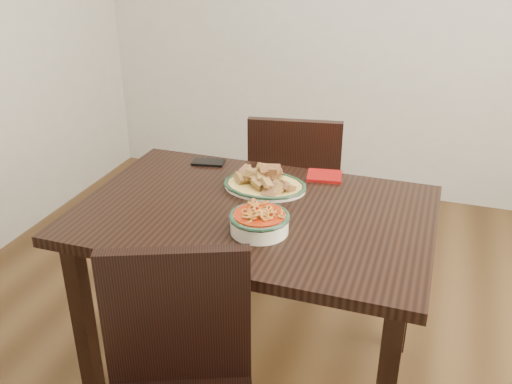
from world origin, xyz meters
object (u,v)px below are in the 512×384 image
(chair_far, at_px, (295,190))
(noodle_bowl, at_px, (259,220))
(fish_plate, at_px, (265,178))
(smartphone, at_px, (208,162))
(dining_table, at_px, (254,232))

(chair_far, bearing_deg, noodle_bowl, 87.08)
(fish_plate, xyz_separation_m, smartphone, (-0.30, 0.16, -0.04))
(fish_plate, xyz_separation_m, noodle_bowl, (0.09, -0.32, -0.00))
(chair_far, height_order, fish_plate, chair_far)
(chair_far, distance_m, noodle_bowl, 0.91)
(dining_table, distance_m, chair_far, 0.73)
(smartphone, bearing_deg, fish_plate, -37.60)
(dining_table, xyz_separation_m, fish_plate, (-0.02, 0.18, 0.14))
(dining_table, height_order, smartphone, smartphone)
(dining_table, bearing_deg, chair_far, 92.83)
(fish_plate, bearing_deg, smartphone, 152.61)
(dining_table, bearing_deg, smartphone, 133.74)
(dining_table, distance_m, noodle_bowl, 0.21)
(chair_far, relative_size, noodle_bowl, 4.37)
(dining_table, bearing_deg, noodle_bowl, -64.81)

